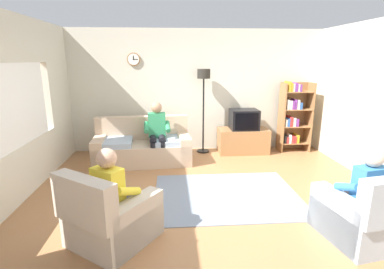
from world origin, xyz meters
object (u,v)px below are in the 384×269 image
object	(u,v)px
floor_lamp	(204,88)
person_in_right_armchair	(362,188)
armchair_near_bookshelf	(364,217)
couch	(143,147)
person_on_couch	(157,130)
armchair_near_window	(111,218)
bookshelf	(293,116)
person_in_left_armchair	(115,190)
tv	(244,119)
tv_stand	(243,141)

from	to	relation	value
floor_lamp	person_in_right_armchair	world-z (taller)	floor_lamp
armchair_near_bookshelf	floor_lamp	bearing A→B (deg)	112.96
couch	armchair_near_bookshelf	distance (m)	4.01
couch	floor_lamp	size ratio (longest dim) A/B	1.06
person_on_couch	person_in_right_armchair	size ratio (longest dim) A/B	1.11
floor_lamp	person_on_couch	world-z (taller)	floor_lamp
armchair_near_window	person_in_right_armchair	bearing A→B (deg)	-1.78
couch	floor_lamp	world-z (taller)	floor_lamp
armchair_near_window	person_on_couch	world-z (taller)	person_on_couch
bookshelf	armchair_near_bookshelf	distance (m)	3.53
bookshelf	person_in_right_armchair	world-z (taller)	bookshelf
armchair_near_window	person_in_left_armchair	size ratio (longest dim) A/B	1.06
armchair_near_bookshelf	person_in_right_armchair	size ratio (longest dim) A/B	0.90
tv	person_in_right_armchair	xyz separation A→B (m)	(0.57, -3.27, -0.16)
bookshelf	armchair_near_window	bearing A→B (deg)	-136.65
armchair_near_bookshelf	armchair_near_window	bearing A→B (deg)	176.49
tv	bookshelf	bearing A→B (deg)	4.47
floor_lamp	tv_stand	bearing A→B (deg)	-6.34
armchair_near_window	person_in_right_armchair	size ratio (longest dim) A/B	1.06
tv	person_on_couch	xyz separation A→B (m)	(-1.89, -0.58, -0.07)
armchair_near_bookshelf	person_in_left_armchair	xyz separation A→B (m)	(-2.85, 0.25, 0.32)
bookshelf	floor_lamp	xyz separation A→B (m)	(-2.04, 0.03, 0.63)
bookshelf	couch	bearing A→B (deg)	-170.44
armchair_near_window	tv	bearing A→B (deg)	53.91
tv	armchair_near_window	bearing A→B (deg)	-126.09
bookshelf	armchair_near_window	world-z (taller)	bookshelf
tv_stand	person_in_left_armchair	xyz separation A→B (m)	(-2.27, -3.13, 0.33)
tv	person_on_couch	size ratio (longest dim) A/B	0.48
armchair_near_window	floor_lamp	bearing A→B (deg)	66.63
floor_lamp	person_in_right_armchair	bearing A→B (deg)	-66.73
bookshelf	person_on_couch	world-z (taller)	bookshelf
tv	floor_lamp	size ratio (longest dim) A/B	0.32
tv_stand	person_on_couch	size ratio (longest dim) A/B	0.89
armchair_near_window	person_in_right_armchair	xyz separation A→B (m)	(2.89, -0.09, 0.32)
armchair_near_bookshelf	person_on_couch	distance (m)	3.74
bookshelf	floor_lamp	distance (m)	2.13
floor_lamp	armchair_near_window	world-z (taller)	floor_lamp
tv_stand	floor_lamp	world-z (taller)	floor_lamp
couch	tv_stand	size ratio (longest dim) A/B	1.78
couch	person_on_couch	xyz separation A→B (m)	(0.31, -0.11, 0.39)
floor_lamp	couch	bearing A→B (deg)	-155.43
bookshelf	floor_lamp	size ratio (longest dim) A/B	0.86
armchair_near_bookshelf	person_in_left_armchair	world-z (taller)	person_in_left_armchair
person_on_couch	tv_stand	bearing A→B (deg)	17.85
tv_stand	armchair_near_window	world-z (taller)	armchair_near_window
person_in_left_armchair	person_in_right_armchair	xyz separation A→B (m)	(2.83, -0.16, 0.00)
floor_lamp	person_on_couch	bearing A→B (deg)	-144.65
couch	person_in_left_armchair	bearing A→B (deg)	-91.54
tv_stand	tv	bearing A→B (deg)	-90.00
floor_lamp	person_in_right_armchair	size ratio (longest dim) A/B	1.65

